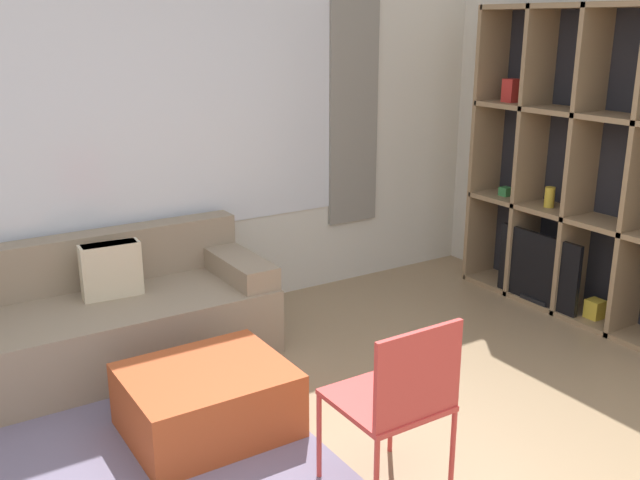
# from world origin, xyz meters

# --- Properties ---
(wall_back) EXTENTS (6.96, 0.11, 2.70)m
(wall_back) POSITION_xyz_m (0.00, 2.91, 1.36)
(wall_back) COLOR silver
(wall_back) RESTS_ON ground_plane
(wall_right) EXTENTS (0.07, 4.08, 2.70)m
(wall_right) POSITION_xyz_m (2.91, 1.44, 1.35)
(wall_right) COLOR silver
(wall_right) RESTS_ON ground_plane
(shelving_unit) EXTENTS (0.34, 1.86, 2.17)m
(shelving_unit) POSITION_xyz_m (2.74, 1.46, 1.04)
(shelving_unit) COLOR #232328
(shelving_unit) RESTS_ON ground_plane
(couch_main) EXTENTS (2.05, 0.86, 0.76)m
(couch_main) POSITION_xyz_m (-0.42, 2.44, 0.29)
(couch_main) COLOR gray
(couch_main) RESTS_ON ground_plane
(ottoman) EXTENTS (0.81, 0.68, 0.36)m
(ottoman) POSITION_xyz_m (-0.19, 1.36, 0.18)
(ottoman) COLOR #B74C23
(ottoman) RESTS_ON ground_plane
(folding_chair) EXTENTS (0.44, 0.46, 0.86)m
(folding_chair) POSITION_xyz_m (0.28, 0.41, 0.52)
(folding_chair) COLOR #CC3D38
(folding_chair) RESTS_ON ground_plane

